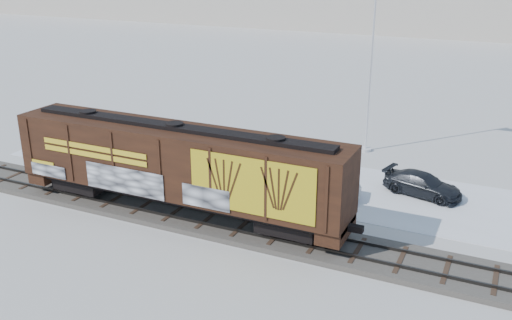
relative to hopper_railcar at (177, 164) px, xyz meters
The scene contains 8 objects.
ground 4.87m from the hopper_railcar, ahead, with size 500.00×500.00×0.00m, color white.
rail_track 4.78m from the hopper_railcar, ahead, with size 50.00×3.40×0.43m.
parking_strip 8.94m from the hopper_railcar, 63.15° to the left, with size 40.00×8.00×0.03m, color white.
hopper_railcar is the anchor object (origin of this frame).
flagpole 16.31m from the hopper_railcar, 67.22° to the left, with size 2.30×0.90×12.45m.
car_silver 9.32m from the hopper_railcar, 125.23° to the left, with size 1.81×4.50×1.53m, color #B7B9BE.
car_white 8.72m from the hopper_railcar, 43.64° to the left, with size 1.52×4.36×1.44m, color silver.
car_dark 14.30m from the hopper_railcar, 37.01° to the left, with size 1.86×4.56×1.32m, color #21242A.
Camera 1 is at (11.73, -23.31, 13.34)m, focal length 40.00 mm.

